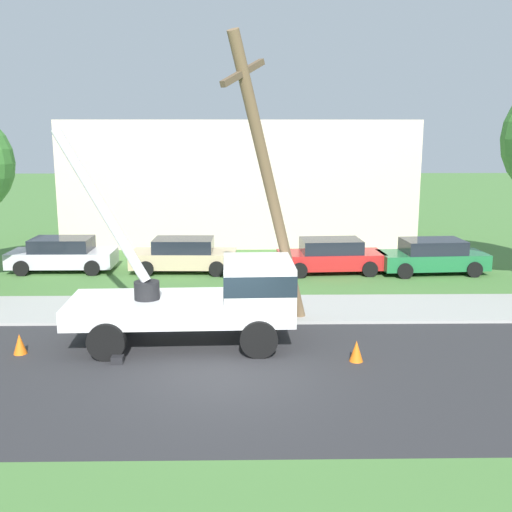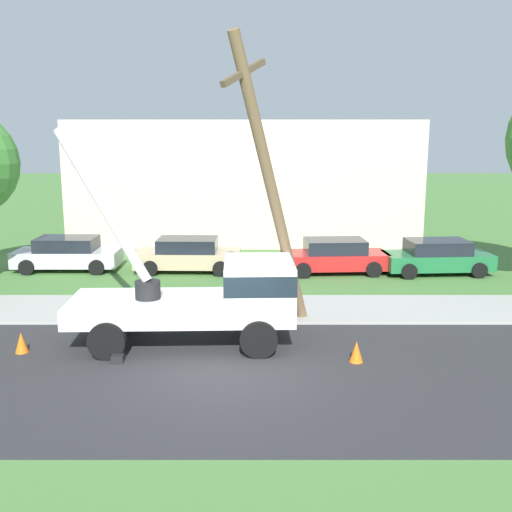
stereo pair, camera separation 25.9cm
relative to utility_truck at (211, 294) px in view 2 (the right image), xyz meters
The scene contains 12 objects.
ground_plane 9.75m from the utility_truck, 87.42° to the left, with size 120.00×120.00×0.00m, color #477538.
road_asphalt 2.78m from the utility_truck, 79.60° to the right, with size 80.00×7.84×0.01m, color #2B2B2D.
sidewalk_strip 3.42m from the utility_truck, 82.05° to the left, with size 80.00×3.10×0.10m, color #9E9E99.
utility_truck is the anchor object (origin of this frame).
leaning_utility_pole 3.43m from the utility_truck, 25.30° to the left, with size 2.61×3.35×8.45m.
traffic_cone_ahead 4.25m from the utility_truck, 21.51° to the right, with size 0.36×0.36×0.56m, color orange.
traffic_cone_behind 5.29m from the utility_truck, behind, with size 0.36×0.36×0.56m, color orange.
parked_sedan_silver 11.39m from the utility_truck, 127.06° to the left, with size 4.41×2.03×1.42m.
parked_sedan_tan 9.03m from the utility_truck, 100.72° to the left, with size 4.44×2.09×1.42m.
parked_sedan_red 9.72m from the utility_truck, 62.17° to the left, with size 4.51×2.20×1.42m.
parked_sedan_green 12.18m from the utility_truck, 43.81° to the left, with size 4.51×2.22×1.42m.
lowrise_building_backdrop 16.75m from the utility_truck, 87.86° to the left, with size 18.00×6.00×6.40m, color beige.
Camera 2 is at (0.79, -13.95, 5.87)m, focal length 42.52 mm.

